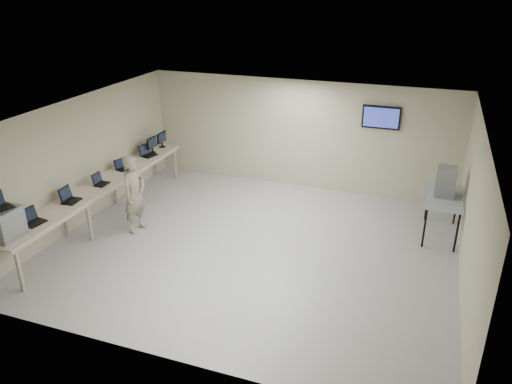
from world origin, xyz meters
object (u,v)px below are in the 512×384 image
(equipment_box, at_px, (4,223))
(soldier, at_px, (135,194))
(workbench, at_px, (101,187))
(side_table, at_px, (444,199))

(equipment_box, height_order, soldier, soldier)
(workbench, distance_m, equipment_box, 2.66)
(equipment_box, relative_size, side_table, 0.36)
(equipment_box, xyz_separation_m, side_table, (7.25, 4.48, -0.33))
(equipment_box, xyz_separation_m, soldier, (1.02, 2.47, -0.32))
(workbench, distance_m, side_table, 7.42)
(equipment_box, bearing_deg, side_table, 33.60)
(workbench, xyz_separation_m, soldier, (0.96, -0.16, 0.03))
(equipment_box, bearing_deg, soldier, 69.42)
(side_table, bearing_deg, workbench, -165.56)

